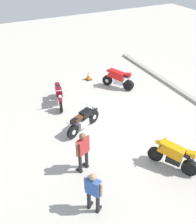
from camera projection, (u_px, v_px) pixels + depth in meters
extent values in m
plane|color=#B7B2A8|center=(118.00, 121.00, 12.31)|extent=(40.00, 40.00, 0.00)
cube|color=#9C978F|center=(191.00, 98.00, 13.95)|extent=(14.00, 0.30, 0.15)
cylinder|color=black|center=(155.00, 154.00, 10.01)|extent=(0.60, 0.45, 0.60)
cylinder|color=black|center=(190.00, 168.00, 9.41)|extent=(0.63, 0.50, 0.60)
cylinder|color=black|center=(155.00, 154.00, 10.01)|extent=(0.27, 0.26, 0.21)
cylinder|color=black|center=(190.00, 168.00, 9.41)|extent=(0.27, 0.26, 0.21)
cube|color=black|center=(174.00, 159.00, 9.63)|extent=(0.62, 0.53, 0.32)
cube|color=orange|center=(172.00, 150.00, 9.47)|extent=(1.03, 0.82, 0.57)
cone|color=orange|center=(159.00, 142.00, 9.62)|extent=(0.48, 0.47, 0.39)
cube|color=black|center=(183.00, 153.00, 9.26)|extent=(0.65, 0.53, 0.12)
cube|color=orange|center=(191.00, 154.00, 9.08)|extent=(0.41, 0.37, 0.23)
cylinder|color=black|center=(190.00, 156.00, 9.26)|extent=(0.38, 0.28, 0.17)
cylinder|color=black|center=(188.00, 158.00, 9.15)|extent=(0.38, 0.28, 0.17)
cylinder|color=black|center=(162.00, 143.00, 9.55)|extent=(0.39, 0.62, 0.04)
sphere|color=silver|center=(157.00, 142.00, 9.68)|extent=(0.16, 0.16, 0.16)
cylinder|color=black|center=(61.00, 106.00, 12.83)|extent=(0.65, 0.26, 0.64)
cylinder|color=black|center=(58.00, 92.00, 14.00)|extent=(0.65, 0.26, 0.64)
cylinder|color=silver|center=(61.00, 106.00, 12.83)|extent=(0.25, 0.19, 0.22)
cylinder|color=silver|center=(58.00, 92.00, 14.00)|extent=(0.25, 0.19, 0.22)
cube|color=silver|center=(59.00, 97.00, 13.40)|extent=(0.61, 0.40, 0.32)
cube|color=maroon|center=(59.00, 92.00, 13.01)|extent=(0.62, 0.44, 0.30)
cube|color=maroon|center=(60.00, 100.00, 12.63)|extent=(0.46, 0.25, 0.08)
cube|color=black|center=(58.00, 87.00, 13.36)|extent=(0.64, 0.39, 0.12)
cube|color=maroon|center=(57.00, 85.00, 13.61)|extent=(0.36, 0.29, 0.18)
cylinder|color=silver|center=(61.00, 93.00, 13.78)|extent=(0.57, 0.23, 0.16)
cylinder|color=silver|center=(59.00, 91.00, 12.60)|extent=(0.19, 0.69, 0.04)
sphere|color=silver|center=(60.00, 96.00, 12.54)|extent=(0.16, 0.16, 0.16)
cylinder|color=black|center=(107.00, 80.00, 15.19)|extent=(0.58, 0.48, 0.60)
cylinder|color=black|center=(129.00, 85.00, 14.68)|extent=(0.62, 0.54, 0.60)
cylinder|color=silver|center=(107.00, 80.00, 15.19)|extent=(0.28, 0.27, 0.21)
cylinder|color=silver|center=(129.00, 85.00, 14.68)|extent=(0.28, 0.27, 0.21)
cube|color=silver|center=(119.00, 81.00, 14.86)|extent=(0.62, 0.56, 0.32)
cube|color=red|center=(117.00, 75.00, 14.69)|extent=(1.01, 0.87, 0.57)
cone|color=red|center=(108.00, 71.00, 14.80)|extent=(0.49, 0.48, 0.39)
cube|color=black|center=(123.00, 75.00, 14.50)|extent=(0.64, 0.56, 0.12)
cube|color=red|center=(128.00, 75.00, 14.34)|extent=(0.41, 0.38, 0.23)
cylinder|color=silver|center=(128.00, 77.00, 14.52)|extent=(0.37, 0.31, 0.17)
cylinder|color=silver|center=(126.00, 78.00, 14.40)|extent=(0.37, 0.31, 0.17)
cylinder|color=silver|center=(111.00, 71.00, 14.73)|extent=(0.44, 0.59, 0.04)
sphere|color=silver|center=(107.00, 71.00, 14.86)|extent=(0.16, 0.16, 0.16)
cylinder|color=black|center=(94.00, 117.00, 12.07)|extent=(0.39, 0.63, 0.64)
cylinder|color=black|center=(73.00, 132.00, 11.12)|extent=(0.39, 0.63, 0.64)
cylinder|color=silver|center=(94.00, 117.00, 12.07)|extent=(0.22, 0.26, 0.22)
cylinder|color=silver|center=(73.00, 132.00, 11.12)|extent=(0.22, 0.26, 0.22)
cube|color=silver|center=(83.00, 123.00, 11.51)|extent=(0.50, 0.63, 0.32)
cube|color=black|center=(85.00, 113.00, 11.41)|extent=(0.53, 0.64, 0.30)
cube|color=black|center=(93.00, 110.00, 11.87)|extent=(0.34, 0.47, 0.08)
cube|color=#4C2D19|center=(79.00, 118.00, 11.11)|extent=(0.50, 0.65, 0.12)
cube|color=black|center=(74.00, 121.00, 10.92)|extent=(0.34, 0.38, 0.18)
cylinder|color=silver|center=(74.00, 126.00, 11.36)|extent=(0.34, 0.55, 0.16)
cylinder|color=silver|center=(90.00, 106.00, 11.49)|extent=(0.65, 0.34, 0.04)
sphere|color=silver|center=(93.00, 107.00, 11.75)|extent=(0.16, 0.16, 0.16)
cylinder|color=#262628|center=(98.00, 203.00, 8.02)|extent=(0.18, 0.18, 0.82)
cube|color=black|center=(99.00, 209.00, 8.27)|extent=(0.23, 0.27, 0.08)
cylinder|color=#262628|center=(89.00, 199.00, 8.15)|extent=(0.18, 0.18, 0.82)
cube|color=black|center=(90.00, 205.00, 8.40)|extent=(0.23, 0.27, 0.08)
cube|color=#3359A5|center=(93.00, 187.00, 7.69)|extent=(0.50, 0.44, 0.58)
cylinder|color=tan|center=(101.00, 190.00, 7.57)|extent=(0.13, 0.13, 0.55)
cylinder|color=tan|center=(85.00, 183.00, 7.79)|extent=(0.13, 0.13, 0.55)
sphere|color=tan|center=(93.00, 177.00, 7.45)|extent=(0.22, 0.22, 0.22)
cylinder|color=#262628|center=(87.00, 159.00, 9.62)|extent=(0.17, 0.17, 0.87)
cube|color=black|center=(86.00, 165.00, 9.87)|extent=(0.28, 0.19, 0.08)
cylinder|color=#262628|center=(80.00, 164.00, 9.40)|extent=(0.17, 0.17, 0.87)
cube|color=black|center=(80.00, 170.00, 9.66)|extent=(0.28, 0.19, 0.08)
cube|color=#B23333|center=(83.00, 146.00, 9.09)|extent=(0.39, 0.53, 0.61)
cylinder|color=brown|center=(88.00, 142.00, 9.26)|extent=(0.12, 0.12, 0.58)
cylinder|color=brown|center=(77.00, 150.00, 8.90)|extent=(0.12, 0.12, 0.58)
sphere|color=brown|center=(82.00, 136.00, 8.84)|extent=(0.23, 0.23, 0.23)
cube|color=black|center=(88.00, 79.00, 15.92)|extent=(0.36, 0.36, 0.03)
cone|color=orange|center=(88.00, 75.00, 15.77)|extent=(0.28, 0.28, 0.50)
cylinder|color=white|center=(88.00, 75.00, 15.74)|extent=(0.19, 0.19, 0.08)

